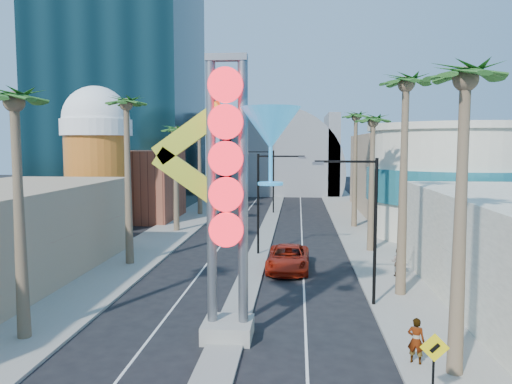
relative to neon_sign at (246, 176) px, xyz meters
name	(u,v)px	position (x,y,z in m)	size (l,w,h in m)	color
ground	(217,368)	(-0.82, -2.96, -7.31)	(240.00, 240.00, 0.00)	black
sidewalk_west	(183,223)	(-10.32, 32.04, -7.23)	(5.00, 100.00, 0.15)	gray
sidewalk_east	(358,225)	(8.68, 32.04, -7.23)	(5.00, 100.00, 0.15)	gray
median	(271,220)	(-0.82, 35.04, -7.23)	(1.60, 84.00, 0.15)	gray
hotel_tower	(122,29)	(-22.82, 49.04, 17.69)	(20.00, 20.00, 50.00)	black
brick_filler_west	(134,185)	(-16.82, 35.04, -3.31)	(10.00, 10.00, 8.00)	brown
filler_east	(397,173)	(15.18, 45.04, -2.31)	(10.00, 20.00, 10.00)	tan
beer_mug	(97,153)	(-17.82, 27.04, 0.54)	(7.00, 7.00, 14.50)	#B76D18
turquoise_building	(456,181)	(17.18, 27.04, -2.06)	(16.60, 16.60, 10.60)	#B8B39C
canopy	(281,169)	(-0.82, 69.04, -3.00)	(22.00, 16.00, 22.00)	slate
neon_sign	(246,176)	(0.00, 0.00, 0.00)	(6.53, 2.60, 12.55)	gray
ped_sign	(434,361)	(6.58, -5.99, -5.42)	(0.92, 0.12, 2.66)	black
streetlight_0	(265,194)	(-0.27, 17.04, -2.43)	(3.79, 0.25, 8.00)	black
streetlight_1	(269,175)	(-1.36, 41.04, -2.43)	(3.79, 0.25, 8.00)	black
streetlight_2	(366,218)	(5.91, 5.04, -2.47)	(3.45, 0.25, 8.00)	black
palm_0	(15,115)	(-9.82, -0.96, 2.62)	(2.40, 2.40, 11.70)	brown
palm_1	(126,114)	(-9.82, 13.04, 3.52)	(2.40, 2.40, 12.70)	brown
palm_2	(175,137)	(-9.82, 27.04, 2.17)	(2.40, 2.40, 11.20)	brown
palm_3	(199,138)	(-9.82, 39.04, 2.17)	(2.40, 2.40, 11.20)	brown
palm_4	(465,97)	(8.18, -2.96, 3.07)	(2.40, 2.40, 12.20)	brown
palm_5	(406,98)	(8.18, 7.04, 3.96)	(2.40, 2.40, 13.20)	brown
palm_6	(373,129)	(8.18, 19.04, 2.62)	(2.40, 2.40, 11.70)	brown
palm_7	(356,124)	(8.18, 31.04, 3.52)	(2.40, 2.40, 12.70)	brown
red_pickup	(288,258)	(1.64, 12.49, -6.45)	(2.84, 6.15, 1.71)	#A31E0C
pedestrian_a	(416,340)	(6.93, -2.20, -6.25)	(0.66, 0.43, 1.81)	gray
pedestrian_b	(398,262)	(8.80, 11.00, -6.23)	(0.90, 0.70, 1.85)	gray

